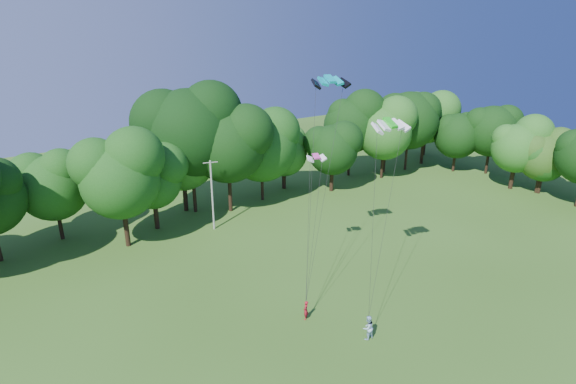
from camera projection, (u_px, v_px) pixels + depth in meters
utility_pole at (212, 195)px, 48.51m from camera, size 1.53×0.52×7.86m
kite_flyer_left at (306, 310)px, 33.98m from camera, size 0.66×0.65×1.52m
kite_flyer_right at (368, 328)px, 31.72m from camera, size 0.92×0.72×1.85m
kite_teal at (330, 79)px, 35.22m from camera, size 3.22×2.11×0.60m
kite_green at (390, 123)px, 33.39m from camera, size 3.05×1.77×0.68m
kite_pink at (316, 156)px, 37.73m from camera, size 1.80×1.26×0.37m
tree_back_center at (189, 128)px, 51.25m from camera, size 11.36×11.36×16.52m
tree_back_east at (386, 130)px, 67.90m from camera, size 7.33×7.33×10.66m
tree_flank_east at (545, 148)px, 59.06m from camera, size 6.85×6.85×9.96m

